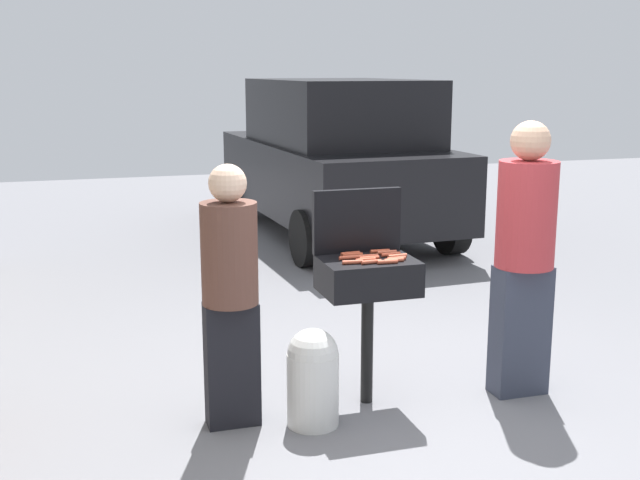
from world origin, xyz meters
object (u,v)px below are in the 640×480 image
object	(u,v)px
hot_dog_4	(368,256)
hot_dog_10	(397,256)
hot_dog_5	(387,262)
hot_dog_6	(353,255)
hot_dog_12	(387,252)
bbq_grill	(368,282)
hot_dog_3	(391,254)
person_left	(230,287)
hot_dog_8	(371,262)
hot_dog_0	(353,262)
hot_dog_14	(394,260)
hot_dog_11	(380,251)
propane_tank	(313,375)
hot_dog_13	(366,260)
hot_dog_9	(396,259)
hot_dog_2	(350,254)
hot_dog_7	(369,258)
hot_dog_1	(349,257)
person_right	(525,249)
parked_minivan	(335,157)

from	to	relation	value
hot_dog_4	hot_dog_10	distance (m)	0.19
hot_dog_5	hot_dog_6	world-z (taller)	same
hot_dog_6	hot_dog_12	distance (m)	0.24
bbq_grill	hot_dog_3	size ratio (longest dim) A/B	7.44
hot_dog_4	person_left	bearing A→B (deg)	-173.79
hot_dog_5	hot_dog_8	size ratio (longest dim) A/B	1.00
hot_dog_0	hot_dog_14	world-z (taller)	same
hot_dog_11	propane_tank	distance (m)	0.94
hot_dog_6	hot_dog_13	xyz separation A→B (m)	(0.03, -0.16, 0.00)
hot_dog_9	person_left	size ratio (longest dim) A/B	0.08
bbq_grill	hot_dog_9	bearing A→B (deg)	-30.48
hot_dog_6	hot_dog_14	size ratio (longest dim) A/B	1.00
hot_dog_12	hot_dog_2	bearing A→B (deg)	171.98
hot_dog_4	hot_dog_10	world-z (taller)	same
hot_dog_14	hot_dog_11	bearing A→B (deg)	88.70
hot_dog_0	hot_dog_6	xyz separation A→B (m)	(0.07, 0.19, 0.00)
hot_dog_0	hot_dog_7	size ratio (longest dim) A/B	1.00
hot_dog_4	hot_dog_6	bearing A→B (deg)	142.04
hot_dog_5	person_left	bearing A→B (deg)	175.45
bbq_grill	hot_dog_1	bearing A→B (deg)	165.66
hot_dog_11	person_right	world-z (taller)	person_right
hot_dog_14	hot_dog_13	bearing A→B (deg)	161.70
hot_dog_1	parked_minivan	size ratio (longest dim) A/B	0.03
hot_dog_12	hot_dog_3	bearing A→B (deg)	-88.41
hot_dog_13	hot_dog_4	bearing A→B (deg)	60.95
bbq_grill	hot_dog_0	xyz separation A→B (m)	(-0.14, -0.09, 0.16)
hot_dog_1	propane_tank	world-z (taller)	hot_dog_1
hot_dog_13	hot_dog_10	bearing A→B (deg)	10.08
hot_dog_14	hot_dog_2	bearing A→B (deg)	128.60
parked_minivan	hot_dog_0	bearing A→B (deg)	70.13
hot_dog_0	hot_dog_10	world-z (taller)	same
hot_dog_0	parked_minivan	xyz separation A→B (m)	(1.61, 5.26, 0.05)
hot_dog_14	person_left	size ratio (longest dim) A/B	0.08
hot_dog_6	hot_dog_11	size ratio (longest dim) A/B	1.00
bbq_grill	hot_dog_12	bearing A→B (deg)	30.64
parked_minivan	person_left	bearing A→B (deg)	62.73
hot_dog_2	person_left	world-z (taller)	person_left
hot_dog_3	hot_dog_8	xyz separation A→B (m)	(-0.19, -0.16, 0.00)
hot_dog_1	hot_dog_13	distance (m)	0.12
propane_tank	parked_minivan	xyz separation A→B (m)	(1.91, 5.39, 0.70)
propane_tank	hot_dog_4	bearing A→B (deg)	29.79
person_left	person_right	bearing A→B (deg)	1.79
hot_dog_8	propane_tank	world-z (taller)	hot_dog_8
hot_dog_10	person_right	bearing A→B (deg)	-8.66
propane_tank	person_left	size ratio (longest dim) A/B	0.38
hot_dog_7	hot_dog_8	bearing A→B (deg)	-103.29
propane_tank	parked_minivan	distance (m)	5.76
hot_dog_6	propane_tank	size ratio (longest dim) A/B	0.21
hot_dog_7	hot_dog_11	xyz separation A→B (m)	(0.14, 0.16, 0.00)
person_left	hot_dog_7	bearing A→B (deg)	7.13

